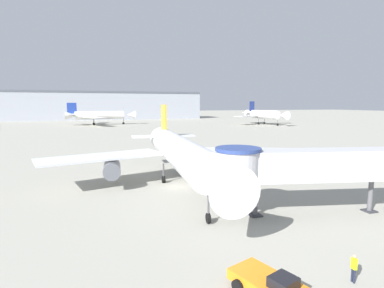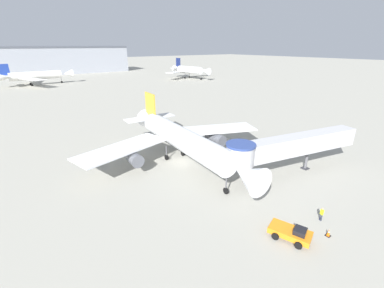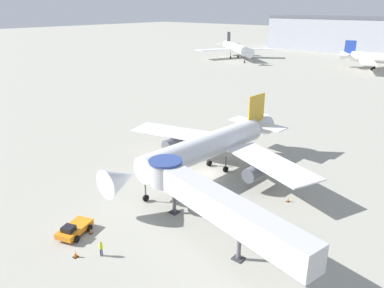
# 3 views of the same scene
# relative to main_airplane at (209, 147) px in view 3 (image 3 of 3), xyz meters

# --- Properties ---
(ground_plane) EXTENTS (800.00, 800.00, 0.00)m
(ground_plane) POSITION_rel_main_airplane_xyz_m (0.11, -0.17, -4.27)
(ground_plane) COLOR #9E9B8E
(main_airplane) EXTENTS (34.24, 32.92, 10.12)m
(main_airplane) POSITION_rel_main_airplane_xyz_m (0.00, 0.00, 0.00)
(main_airplane) COLOR silver
(main_airplane) RESTS_ON ground_plane
(jet_bridge) EXTENTS (23.39, 7.97, 6.37)m
(jet_bridge) POSITION_rel_main_airplane_xyz_m (10.35, -13.21, 0.42)
(jet_bridge) COLOR #B7B7BC
(jet_bridge) RESTS_ON ground_plane
(pushback_tug_orange) EXTENTS (3.35, 4.62, 1.53)m
(pushback_tug_orange) POSITION_rel_main_airplane_xyz_m (-1.26, -22.40, -3.55)
(pushback_tug_orange) COLOR orange
(pushback_tug_orange) RESTS_ON ground_plane
(traffic_cone_apron_front) EXTENTS (0.50, 0.50, 0.83)m
(traffic_cone_apron_front) POSITION_rel_main_airplane_xyz_m (2.24, -24.58, -3.87)
(traffic_cone_apron_front) COLOR black
(traffic_cone_apron_front) RESTS_ON ground_plane
(traffic_cone_near_nose) EXTENTS (0.38, 0.38, 0.63)m
(traffic_cone_near_nose) POSITION_rel_main_airplane_xyz_m (-0.06, -21.11, -3.97)
(traffic_cone_near_nose) COLOR black
(traffic_cone_near_nose) RESTS_ON ground_plane
(traffic_cone_starboard_wing) EXTENTS (0.41, 0.41, 0.68)m
(traffic_cone_starboard_wing) POSITION_rel_main_airplane_xyz_m (13.28, -0.33, -3.95)
(traffic_cone_starboard_wing) COLOR black
(traffic_cone_starboard_wing) RESTS_ON ground_plane
(ground_crew_marshaller) EXTENTS (0.22, 0.34, 1.70)m
(ground_crew_marshaller) POSITION_rel_main_airplane_xyz_m (4.06, -22.75, -3.29)
(ground_crew_marshaller) COLOR #1E2338
(ground_crew_marshaller) RESTS_ON ground_plane
(background_jet_black_tail) EXTENTS (33.14, 31.65, 11.46)m
(background_jet_black_tail) POSITION_rel_main_airplane_xyz_m (-69.34, 109.89, 0.74)
(background_jet_black_tail) COLOR silver
(background_jet_black_tail) RESTS_ON ground_plane
(background_jet_blue_tail) EXTENTS (33.19, 35.69, 10.74)m
(background_jet_blue_tail) POSITION_rel_main_airplane_xyz_m (-7.99, 118.22, 0.44)
(background_jet_blue_tail) COLOR white
(background_jet_blue_tail) RESTS_ON ground_plane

